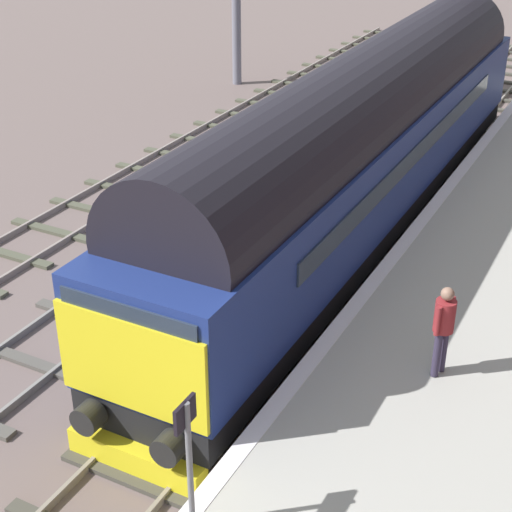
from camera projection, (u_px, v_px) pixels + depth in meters
ground_plane at (212, 392)px, 14.43m from camera, size 140.00×140.00×0.00m
track_main at (212, 389)px, 14.41m from camera, size 2.50×60.00×0.15m
track_adjacent_west at (58, 338)px, 15.88m from camera, size 2.50×60.00×0.15m
station_platform at (404, 432)px, 12.72m from camera, size 4.00×44.00×1.01m
diesel_locomotive at (363, 142)px, 18.90m from camera, size 2.74×19.37×4.68m
platform_number_sign at (188, 446)px, 9.73m from camera, size 0.10×0.44×2.00m
waiting_passenger at (444, 323)px, 12.80m from camera, size 0.42×0.50×1.64m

